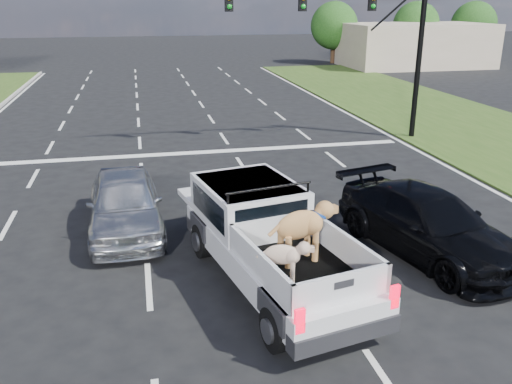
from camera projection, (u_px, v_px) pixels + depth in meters
ground at (232, 277)px, 11.51m from camera, size 160.00×160.00×0.00m
road_markings at (197, 181)px, 17.55m from camera, size 17.75×60.00×0.01m
traffic_signal at (366, 22)px, 21.02m from camera, size 9.11×0.31×7.00m
building_right at (415, 45)px, 46.60m from camera, size 12.00×7.00×3.60m
tree_far_d at (334, 26)px, 48.58m from camera, size 4.20×4.20×5.40m
tree_far_e at (416, 25)px, 50.18m from camera, size 4.20×4.20×5.40m
tree_far_f at (474, 24)px, 51.39m from camera, size 4.20×4.20×5.40m
pickup_truck at (269, 238)px, 11.04m from camera, size 3.04×5.81×2.07m
silver_sedan at (125, 203)px, 13.54m from camera, size 1.93×4.48×1.50m
black_coupe at (428, 224)px, 12.37m from camera, size 3.23×5.37×1.46m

